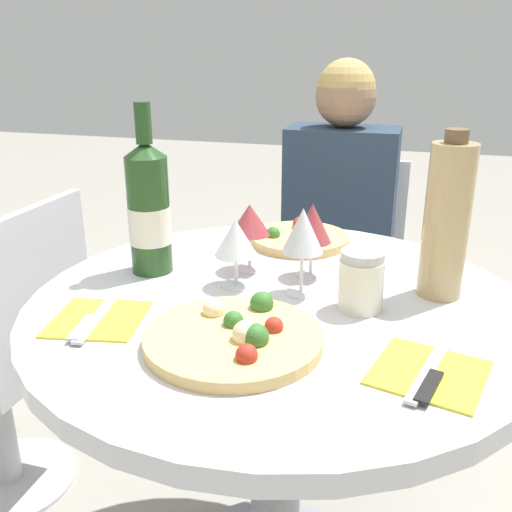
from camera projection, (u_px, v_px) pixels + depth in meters
dining_table at (277, 381)px, 1.11m from camera, size 0.92×0.92×0.73m
chair_behind_diner at (337, 289)px, 1.92m from camera, size 0.39×0.39×0.82m
seated_diner at (332, 273)px, 1.76m from camera, size 0.33×0.41×1.14m
chair_empty_side at (10, 361)px, 1.48m from camera, size 0.39×0.39×0.82m
pizza_large at (236, 336)px, 0.89m from camera, size 0.28×0.28×0.05m
pizza_small_far at (300, 237)px, 1.35m from camera, size 0.23×0.23×0.05m
wine_bottle at (149, 210)px, 1.14m from camera, size 0.09×0.09×0.34m
tall_carafe at (447, 221)px, 1.02m from camera, size 0.08×0.08×0.31m
sugar_shaker at (361, 280)px, 1.00m from camera, size 0.08×0.08×0.11m
wine_glass_front_left at (236, 239)px, 1.08m from camera, size 0.08×0.08×0.13m
wine_glass_back_right at (312, 224)px, 1.12m from camera, size 0.08×0.08×0.15m
wine_glass_back_left at (250, 221)px, 1.16m from camera, size 0.08×0.08×0.14m
wine_glass_front_right at (303, 232)px, 1.03m from camera, size 0.08×0.08×0.17m
place_setting_left at (97, 319)px, 0.97m from camera, size 0.18×0.19×0.01m
place_setting_right at (429, 373)px, 0.81m from camera, size 0.18×0.19×0.01m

